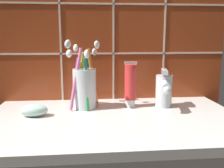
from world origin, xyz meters
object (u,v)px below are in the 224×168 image
toothpaste_tube (130,85)px  soap_bar (34,110)px  toothbrush_cup (84,85)px  sink_faucet (164,89)px

toothpaste_tube → soap_bar: size_ratio=1.90×
toothbrush_cup → sink_faucet: (22.19, -1.56, -1.23)cm
sink_faucet → toothbrush_cup: bearing=-82.4°
toothbrush_cup → soap_bar: bearing=-152.4°
soap_bar → toothbrush_cup: bearing=27.6°
toothbrush_cup → soap_bar: size_ratio=2.81×
sink_faucet → soap_bar: (-34.70, -4.99, -3.61)cm
sink_faucet → soap_bar: size_ratio=1.67×
sink_faucet → soap_bar: 35.24cm
toothbrush_cup → toothpaste_tube: (12.89, -0.14, -0.01)cm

